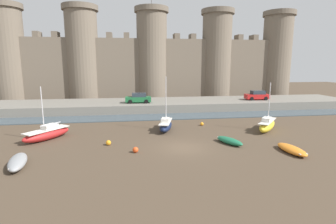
{
  "coord_description": "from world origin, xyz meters",
  "views": [
    {
      "loc": [
        -4.82,
        -22.65,
        7.61
      ],
      "look_at": [
        -0.78,
        4.83,
        2.5
      ],
      "focal_mm": 28.0,
      "sensor_mm": 36.0,
      "label": 1
    }
  ],
  "objects": [
    {
      "name": "rowboat_near_channel_left",
      "position": [
        -13.3,
        -2.56,
        0.39
      ],
      "size": [
        2.07,
        4.03,
        0.74
      ],
      "color": "gray",
      "rests_on": "ground"
    },
    {
      "name": "mooring_buoy_off_centre",
      "position": [
        -4.46,
        -0.69,
        0.26
      ],
      "size": [
        0.51,
        0.51,
        0.51
      ],
      "primitive_type": "sphere",
      "color": "#E04C1E",
      "rests_on": "ground"
    },
    {
      "name": "sailboat_foreground_left",
      "position": [
        -0.79,
        6.62,
        0.64
      ],
      "size": [
        2.45,
        4.84,
        6.22
      ],
      "color": "#141E3D",
      "rests_on": "ground"
    },
    {
      "name": "ground_plane",
      "position": [
        0.0,
        0.0,
        0.0
      ],
      "size": [
        160.0,
        160.0,
        0.0
      ],
      "primitive_type": "plane",
      "color": "#4C3D2D"
    },
    {
      "name": "water_channel",
      "position": [
        0.0,
        14.34,
        0.05
      ],
      "size": [
        80.0,
        4.5,
        0.1
      ],
      "primitive_type": "cube",
      "color": "#3D4C56",
      "rests_on": "ground"
    },
    {
      "name": "car_quay_centre_east",
      "position": [
        17.4,
        20.44,
        2.15
      ],
      "size": [
        4.17,
        2.01,
        1.62
      ],
      "color": "red",
      "rests_on": "quay_road"
    },
    {
      "name": "rowboat_midflat_left",
      "position": [
        4.58,
        0.57,
        0.32
      ],
      "size": [
        2.29,
        3.33,
        0.6
      ],
      "color": "#1E6B47",
      "rests_on": "ground"
    },
    {
      "name": "mooring_buoy_near_channel",
      "position": [
        -6.95,
        1.81,
        0.24
      ],
      "size": [
        0.49,
        0.49,
        0.49
      ],
      "primitive_type": "sphere",
      "color": "orange",
      "rests_on": "ground"
    },
    {
      "name": "rowboat_foreground_centre",
      "position": [
        9.01,
        -2.66,
        0.3
      ],
      "size": [
        1.54,
        3.65,
        0.57
      ],
      "color": "orange",
      "rests_on": "ground"
    },
    {
      "name": "mooring_buoy_near_shore",
      "position": [
        4.03,
        8.36,
        0.22
      ],
      "size": [
        0.43,
        0.43,
        0.43
      ],
      "primitive_type": "sphere",
      "color": "orange",
      "rests_on": "ground"
    },
    {
      "name": "car_quay_west",
      "position": [
        -3.43,
        19.77,
        2.15
      ],
      "size": [
        4.17,
        2.01,
        1.62
      ],
      "color": "#1E6638",
      "rests_on": "quay_road"
    },
    {
      "name": "castle",
      "position": [
        -0.0,
        33.22,
        8.46
      ],
      "size": [
        63.0,
        6.95,
        21.89
      ],
      "color": "#706354",
      "rests_on": "ground"
    },
    {
      "name": "sailboat_midflat_right",
      "position": [
        -13.27,
        4.68,
        0.62
      ],
      "size": [
        4.42,
        5.11,
        5.44
      ],
      "color": "red",
      "rests_on": "ground"
    },
    {
      "name": "sailboat_foreground_right",
      "position": [
        10.78,
        4.79,
        0.68
      ],
      "size": [
        4.4,
        4.83,
        5.55
      ],
      "color": "yellow",
      "rests_on": "ground"
    },
    {
      "name": "quay_road",
      "position": [
        0.0,
        21.59,
        0.69
      ],
      "size": [
        68.05,
        10.0,
        1.38
      ],
      "primitive_type": "cube",
      "color": "slate",
      "rests_on": "ground"
    }
  ]
}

